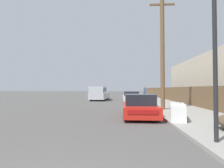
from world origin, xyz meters
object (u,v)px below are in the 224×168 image
object	(u,v)px
parked_sports_car_red	(139,106)
street_lamp	(215,47)
utility_pole	(162,49)
pedestrian	(145,92)
discarded_fridge	(178,112)
pickup_truck	(99,93)
car_parked_mid	(131,97)

from	to	relation	value
parked_sports_car_red	street_lamp	xyz separation A→B (m)	(1.65, -4.97, 2.19)
utility_pole	pedestrian	world-z (taller)	utility_pole
discarded_fridge	street_lamp	world-z (taller)	street_lamp
parked_sports_car_red	pickup_truck	bearing A→B (deg)	106.94
parked_sports_car_red	pedestrian	size ratio (longest dim) A/B	2.31
parked_sports_car_red	utility_pole	xyz separation A→B (m)	(1.97, 2.76, 3.89)
discarded_fridge	parked_sports_car_red	distance (m)	2.25
pickup_truck	utility_pole	world-z (taller)	utility_pole
parked_sports_car_red	discarded_fridge	bearing A→B (deg)	-40.95
discarded_fridge	parked_sports_car_red	xyz separation A→B (m)	(-1.68, 1.49, 0.09)
car_parked_mid	pickup_truck	world-z (taller)	pickup_truck
car_parked_mid	pedestrian	world-z (taller)	pedestrian
street_lamp	discarded_fridge	bearing A→B (deg)	89.49
car_parked_mid	street_lamp	size ratio (longest dim) A/B	1.03
discarded_fridge	pedestrian	distance (m)	18.66
car_parked_mid	pickup_truck	xyz separation A→B (m)	(-4.18, 3.73, 0.33)
car_parked_mid	utility_pole	xyz separation A→B (m)	(1.90, -7.48, 3.86)
utility_pole	car_parked_mid	bearing A→B (deg)	104.26
discarded_fridge	pickup_truck	distance (m)	16.52
discarded_fridge	car_parked_mid	size ratio (longest dim) A/B	0.39
pedestrian	discarded_fridge	bearing A→B (deg)	-92.63
car_parked_mid	pedestrian	size ratio (longest dim) A/B	2.60
discarded_fridge	utility_pole	xyz separation A→B (m)	(0.29, 4.25, 3.97)
parked_sports_car_red	utility_pole	bearing A→B (deg)	54.99
discarded_fridge	car_parked_mid	bearing A→B (deg)	112.37
car_parked_mid	utility_pole	size ratio (longest dim) A/B	0.55
street_lamp	utility_pole	bearing A→B (deg)	87.63
street_lamp	pedestrian	size ratio (longest dim) A/B	2.52
parked_sports_car_red	pickup_truck	distance (m)	14.57
discarded_fridge	car_parked_mid	distance (m)	11.84
pickup_truck	pedestrian	xyz separation A→B (m)	(6.65, 3.17, 0.12)
street_lamp	parked_sports_car_red	bearing A→B (deg)	108.38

